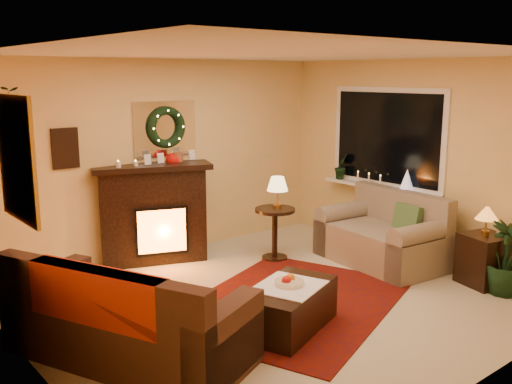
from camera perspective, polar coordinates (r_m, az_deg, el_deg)
floor at (r=6.25m, az=2.07°, el=-10.88°), size 5.00×5.00×0.00m
ceiling at (r=5.78m, az=2.27°, el=13.66°), size 5.00×5.00×0.00m
wall_back at (r=7.68m, az=-9.05°, el=3.31°), size 5.00×5.00×0.00m
wall_front at (r=4.50m, az=21.59°, el=-3.31°), size 5.00×5.00×0.00m
wall_left at (r=4.65m, az=-21.58°, el=-2.82°), size 4.50×4.50×0.00m
wall_right at (r=7.75m, az=16.16°, el=3.06°), size 4.50×4.50×0.00m
area_rug at (r=6.22m, az=3.66°, el=-10.96°), size 3.10×2.73×0.01m
sofa at (r=5.08m, az=-12.55°, el=-11.40°), size 1.69×2.31×0.91m
red_throw at (r=5.16m, az=-13.26°, el=-10.76°), size 0.79×1.28×0.02m
fireplace at (r=7.49m, az=-10.27°, el=-2.81°), size 1.39×0.86×1.21m
poinsettia at (r=7.52m, az=-8.25°, el=3.15°), size 0.20×0.20×0.20m
mantel_candle_a at (r=7.17m, az=-13.58°, el=2.21°), size 0.06×0.06×0.19m
mantel_candle_b at (r=7.24m, az=-11.93°, el=2.37°), size 0.05×0.05×0.16m
mantel_mirror at (r=7.62m, az=-9.07°, el=6.27°), size 0.92×0.02×0.72m
wreath at (r=7.58m, az=-8.92°, el=6.40°), size 0.55×0.11×0.55m
wall_art at (r=7.05m, az=-18.54°, el=4.16°), size 0.32×0.03×0.48m
gold_mirror at (r=4.86m, az=-22.86°, el=3.08°), size 0.03×0.84×1.00m
hanging_plant at (r=5.59m, az=-23.92°, el=6.28°), size 0.33×0.28×0.36m
loveseat at (r=7.50m, az=12.33°, el=-3.90°), size 1.09×1.68×0.92m
window_frame at (r=8.02m, az=12.96°, el=5.31°), size 0.03×1.86×1.36m
window_glass at (r=8.01m, az=12.90°, el=5.30°), size 0.02×1.70×1.22m
window_sill at (r=8.04m, az=12.28°, el=0.45°), size 0.22×1.86×0.04m
mini_tree at (r=7.76m, az=14.86°, el=1.21°), size 0.19×0.19×0.28m
sill_plant at (r=8.45m, az=8.51°, el=2.60°), size 0.26×0.21×0.48m
side_table_round at (r=7.53m, az=1.89°, el=-4.31°), size 0.69×0.69×0.68m
lamp_cream at (r=7.42m, az=2.16°, el=-0.15°), size 0.28×0.28×0.42m
end_table_square at (r=7.16m, az=21.91°, el=-6.50°), size 0.59×0.59×0.59m
lamp_tiffany at (r=7.01m, az=22.03°, el=-2.84°), size 0.26×0.26×0.38m
coffee_table at (r=5.55m, az=3.30°, el=-11.57°), size 1.16×0.89×0.43m
fruit_bowl at (r=5.49m, az=3.35°, el=-9.15°), size 0.28×0.28×0.07m
floor_palm at (r=6.89m, az=23.77°, el=-5.79°), size 1.39×1.39×2.44m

